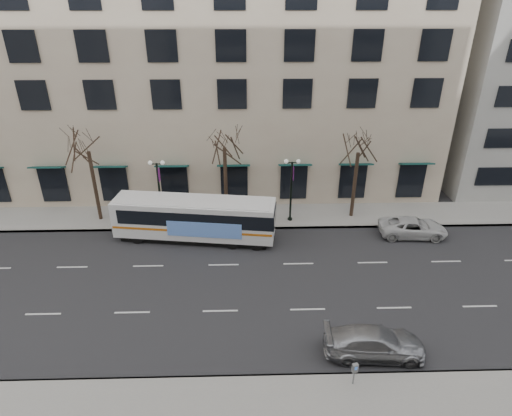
{
  "coord_description": "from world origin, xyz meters",
  "views": [
    {
      "loc": [
        1.53,
        -21.39,
        16.27
      ],
      "look_at": [
        2.17,
        2.74,
        4.0
      ],
      "focal_mm": 30.0,
      "sensor_mm": 36.0,
      "label": 1
    }
  ],
  "objects_px": {
    "pay_station": "(355,370)",
    "lamp_post_left": "(159,189)",
    "silver_car": "(374,343)",
    "white_pickup": "(413,227)",
    "lamp_post_right": "(291,187)",
    "tree_far_left": "(86,139)",
    "tree_far_mid": "(224,135)",
    "tree_far_right": "(360,140)",
    "city_bus": "(196,218)"
  },
  "relations": [
    {
      "from": "lamp_post_right",
      "to": "pay_station",
      "type": "bearing_deg",
      "value": -85.15
    },
    {
      "from": "city_bus",
      "to": "lamp_post_right",
      "type": "bearing_deg",
      "value": 26.47
    },
    {
      "from": "tree_far_mid",
      "to": "pay_station",
      "type": "bearing_deg",
      "value": -68.88
    },
    {
      "from": "lamp_post_right",
      "to": "pay_station",
      "type": "xyz_separation_m",
      "value": [
        1.34,
        -15.85,
        -1.91
      ]
    },
    {
      "from": "pay_station",
      "to": "tree_far_right",
      "type": "bearing_deg",
      "value": 61.58
    },
    {
      "from": "tree_far_left",
      "to": "tree_far_mid",
      "type": "height_order",
      "value": "tree_far_mid"
    },
    {
      "from": "tree_far_left",
      "to": "tree_far_right",
      "type": "relative_size",
      "value": 1.03
    },
    {
      "from": "tree_far_left",
      "to": "tree_far_mid",
      "type": "distance_m",
      "value": 10.0
    },
    {
      "from": "lamp_post_right",
      "to": "pay_station",
      "type": "distance_m",
      "value": 16.02
    },
    {
      "from": "silver_car",
      "to": "pay_station",
      "type": "xyz_separation_m",
      "value": [
        -1.47,
        -1.93,
        0.3
      ]
    },
    {
      "from": "lamp_post_right",
      "to": "tree_far_mid",
      "type": "bearing_deg",
      "value": 173.17
    },
    {
      "from": "tree_far_left",
      "to": "tree_far_right",
      "type": "distance_m",
      "value": 20.0
    },
    {
      "from": "tree_far_left",
      "to": "lamp_post_left",
      "type": "xyz_separation_m",
      "value": [
        5.01,
        -0.6,
        -3.75
      ]
    },
    {
      "from": "lamp_post_right",
      "to": "pay_station",
      "type": "relative_size",
      "value": 4.29
    },
    {
      "from": "silver_car",
      "to": "white_pickup",
      "type": "distance_m",
      "value": 13.02
    },
    {
      "from": "city_bus",
      "to": "pay_station",
      "type": "xyz_separation_m",
      "value": [
        8.45,
        -13.44,
        -0.68
      ]
    },
    {
      "from": "pay_station",
      "to": "city_bus",
      "type": "bearing_deg",
      "value": 106.23
    },
    {
      "from": "tree_far_right",
      "to": "pay_station",
      "type": "height_order",
      "value": "tree_far_right"
    },
    {
      "from": "tree_far_mid",
      "to": "lamp_post_left",
      "type": "height_order",
      "value": "tree_far_mid"
    },
    {
      "from": "tree_far_right",
      "to": "pay_station",
      "type": "relative_size",
      "value": 6.64
    },
    {
      "from": "tree_far_right",
      "to": "white_pickup",
      "type": "relative_size",
      "value": 1.64
    },
    {
      "from": "tree_far_left",
      "to": "tree_far_right",
      "type": "bearing_deg",
      "value": 0.0
    },
    {
      "from": "tree_far_left",
      "to": "tree_far_mid",
      "type": "relative_size",
      "value": 0.98
    },
    {
      "from": "tree_far_right",
      "to": "lamp_post_right",
      "type": "distance_m",
      "value": 6.11
    },
    {
      "from": "lamp_post_right",
      "to": "lamp_post_left",
      "type": "bearing_deg",
      "value": 180.0
    },
    {
      "from": "tree_far_mid",
      "to": "lamp_post_right",
      "type": "relative_size",
      "value": 1.64
    },
    {
      "from": "white_pickup",
      "to": "lamp_post_right",
      "type": "bearing_deg",
      "value": 78.74
    },
    {
      "from": "pay_station",
      "to": "lamp_post_left",
      "type": "bearing_deg",
      "value": 109.67
    },
    {
      "from": "tree_far_left",
      "to": "silver_car",
      "type": "relative_size",
      "value": 1.66
    },
    {
      "from": "lamp_post_left",
      "to": "white_pickup",
      "type": "xyz_separation_m",
      "value": [
        18.87,
        -2.4,
        -2.26
      ]
    },
    {
      "from": "city_bus",
      "to": "silver_car",
      "type": "relative_size",
      "value": 2.36
    },
    {
      "from": "tree_far_mid",
      "to": "tree_far_right",
      "type": "xyz_separation_m",
      "value": [
        10.0,
        -0.0,
        -0.48
      ]
    },
    {
      "from": "lamp_post_left",
      "to": "pay_station",
      "type": "xyz_separation_m",
      "value": [
        11.34,
        -15.85,
        -1.91
      ]
    },
    {
      "from": "tree_far_mid",
      "to": "city_bus",
      "type": "relative_size",
      "value": 0.72
    },
    {
      "from": "silver_car",
      "to": "white_pickup",
      "type": "bearing_deg",
      "value": -24.7
    },
    {
      "from": "tree_far_mid",
      "to": "lamp_post_left",
      "type": "relative_size",
      "value": 1.64
    },
    {
      "from": "tree_far_left",
      "to": "tree_far_mid",
      "type": "xyz_separation_m",
      "value": [
        10.0,
        0.0,
        0.21
      ]
    },
    {
      "from": "tree_far_left",
      "to": "tree_far_right",
      "type": "height_order",
      "value": "tree_far_left"
    },
    {
      "from": "lamp_post_right",
      "to": "white_pickup",
      "type": "height_order",
      "value": "lamp_post_right"
    },
    {
      "from": "tree_far_right",
      "to": "lamp_post_left",
      "type": "distance_m",
      "value": 15.4
    },
    {
      "from": "tree_far_mid",
      "to": "pay_station",
      "type": "height_order",
      "value": "tree_far_mid"
    },
    {
      "from": "lamp_post_left",
      "to": "lamp_post_right",
      "type": "bearing_deg",
      "value": 0.0
    },
    {
      "from": "pay_station",
      "to": "lamp_post_right",
      "type": "bearing_deg",
      "value": 78.93
    },
    {
      "from": "tree_far_right",
      "to": "lamp_post_left",
      "type": "xyz_separation_m",
      "value": [
        -14.99,
        -0.6,
        -3.48
      ]
    },
    {
      "from": "lamp_post_left",
      "to": "white_pickup",
      "type": "distance_m",
      "value": 19.15
    },
    {
      "from": "tree_far_left",
      "to": "silver_car",
      "type": "bearing_deg",
      "value": -39.18
    },
    {
      "from": "lamp_post_left",
      "to": "pay_station",
      "type": "bearing_deg",
      "value": -54.41
    },
    {
      "from": "lamp_post_left",
      "to": "pay_station",
      "type": "distance_m",
      "value": 19.59
    },
    {
      "from": "pay_station",
      "to": "white_pickup",
      "type": "bearing_deg",
      "value": 44.86
    },
    {
      "from": "tree_far_right",
      "to": "pay_station",
      "type": "bearing_deg",
      "value": -102.5
    }
  ]
}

